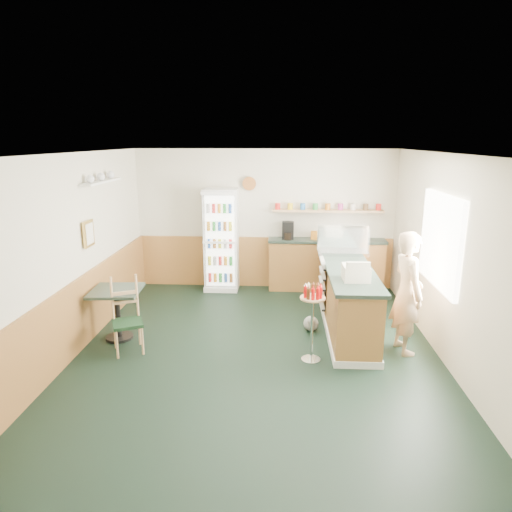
# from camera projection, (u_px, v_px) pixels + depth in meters

# --- Properties ---
(ground) EXTENTS (6.00, 6.00, 0.00)m
(ground) POSITION_uv_depth(u_px,v_px,m) (256.00, 352.00, 6.34)
(ground) COLOR black
(ground) RESTS_ON ground
(room_envelope) EXTENTS (5.04, 6.02, 2.72)m
(room_envelope) POSITION_uv_depth(u_px,v_px,m) (243.00, 234.00, 6.68)
(room_envelope) COLOR beige
(room_envelope) RESTS_ON ground
(service_counter) EXTENTS (0.68, 3.01, 1.01)m
(service_counter) POSITION_uv_depth(u_px,v_px,m) (345.00, 297.00, 7.19)
(service_counter) COLOR #A97536
(service_counter) RESTS_ON ground
(back_counter) EXTENTS (2.24, 0.42, 1.69)m
(back_counter) POSITION_uv_depth(u_px,v_px,m) (325.00, 263.00, 8.85)
(back_counter) COLOR #A97536
(back_counter) RESTS_ON ground
(drinks_fridge) EXTENTS (0.65, 0.54, 1.97)m
(drinks_fridge) POSITION_uv_depth(u_px,v_px,m) (221.00, 240.00, 8.79)
(drinks_fridge) COLOR white
(drinks_fridge) RESTS_ON ground
(display_case) EXTENTS (0.83, 0.43, 0.47)m
(display_case) POSITION_uv_depth(u_px,v_px,m) (343.00, 240.00, 7.59)
(display_case) COLOR silver
(display_case) RESTS_ON service_counter
(cash_register) EXTENTS (0.36, 0.37, 0.20)m
(cash_register) POSITION_uv_depth(u_px,v_px,m) (356.00, 273.00, 6.20)
(cash_register) COLOR beige
(cash_register) RESTS_ON service_counter
(shopkeeper) EXTENTS (0.51, 0.63, 1.70)m
(shopkeeper) POSITION_uv_depth(u_px,v_px,m) (407.00, 293.00, 6.18)
(shopkeeper) COLOR tan
(shopkeeper) RESTS_ON ground
(condiment_stand) EXTENTS (0.33, 0.33, 1.04)m
(condiment_stand) POSITION_uv_depth(u_px,v_px,m) (312.00, 310.00, 5.93)
(condiment_stand) COLOR silver
(condiment_stand) RESTS_ON ground
(newspaper_rack) EXTENTS (0.09, 0.40, 0.82)m
(newspaper_rack) POSITION_uv_depth(u_px,v_px,m) (322.00, 283.00, 7.28)
(newspaper_rack) COLOR black
(newspaper_rack) RESTS_ON ground
(cafe_table) EXTENTS (0.74, 0.74, 0.76)m
(cafe_table) POSITION_uv_depth(u_px,v_px,m) (117.00, 304.00, 6.64)
(cafe_table) COLOR black
(cafe_table) RESTS_ON ground
(cafe_chair) EXTENTS (0.52, 0.52, 1.05)m
(cafe_chair) POSITION_uv_depth(u_px,v_px,m) (129.00, 312.00, 6.31)
(cafe_chair) COLOR black
(cafe_chair) RESTS_ON ground
(dog_doorstop) EXTENTS (0.23, 0.30, 0.28)m
(dog_doorstop) POSITION_uv_depth(u_px,v_px,m) (311.00, 323.00, 7.01)
(dog_doorstop) COLOR gray
(dog_doorstop) RESTS_ON ground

